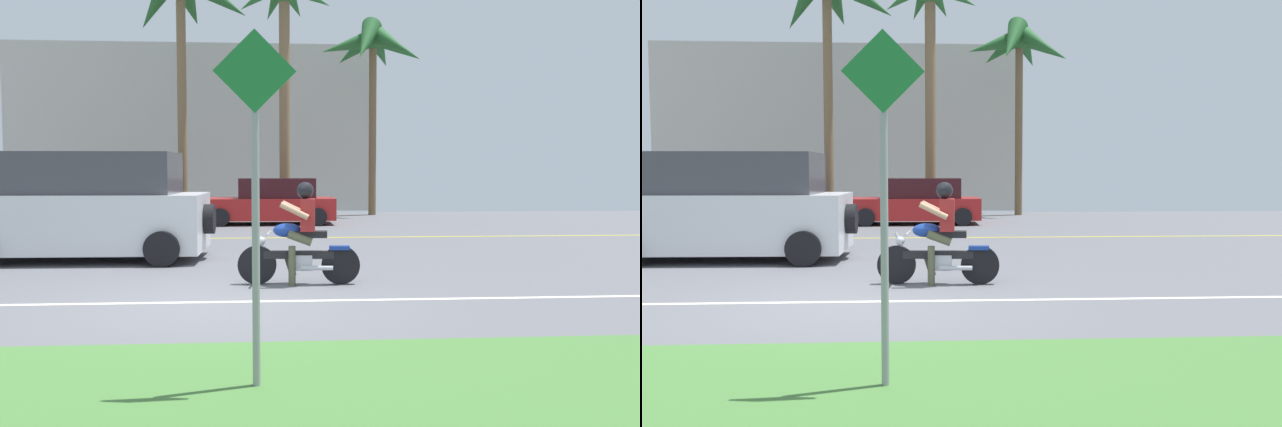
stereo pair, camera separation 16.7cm
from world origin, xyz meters
TOP-DOWN VIEW (x-y plane):
  - ground at (0.00, 3.00)m, footprint 56.00×30.00m
  - grass_median at (0.00, -4.10)m, footprint 56.00×3.80m
  - lane_line_near at (0.00, 0.03)m, footprint 50.40×0.12m
  - lane_line_far at (0.00, 8.03)m, footprint 50.40×0.12m
  - motorcyclist at (1.13, 1.30)m, footprint 1.85×0.60m
  - suv_nearby at (-2.80, 4.28)m, footprint 4.70×2.29m
  - parked_car_1 at (-4.63, 13.56)m, footprint 3.66×2.06m
  - parked_car_2 at (0.67, 12.34)m, footprint 4.14×1.94m
  - palm_tree_0 at (-2.49, 15.30)m, footprint 4.75×5.10m
  - palm_tree_1 at (4.52, 16.36)m, footprint 4.23×4.03m
  - palm_tree_2 at (1.13, 14.56)m, footprint 3.49×3.44m
  - motorcyclist_distant at (-4.67, 7.77)m, footprint 1.53×0.72m
  - street_sign at (0.60, -3.48)m, footprint 0.62×0.06m
  - building_far at (-2.69, 21.00)m, footprint 15.16×4.00m

SIDE VIEW (x-z plane):
  - ground at x=0.00m, z-range -0.04..0.00m
  - lane_line_near at x=0.00m, z-range 0.00..0.01m
  - lane_line_far at x=0.00m, z-range 0.00..0.01m
  - grass_median at x=0.00m, z-range 0.00..0.06m
  - motorcyclist_distant at x=-4.67m, z-range -0.10..1.25m
  - motorcyclist at x=1.13m, z-range -0.12..1.42m
  - parked_car_2 at x=0.67m, z-range -0.04..1.42m
  - parked_car_1 at x=-4.63m, z-range -0.05..1.52m
  - suv_nearby at x=-2.80m, z-range -0.03..2.02m
  - street_sign at x=0.60m, z-range 0.29..3.06m
  - building_far at x=-2.69m, z-range 0.00..6.97m
  - palm_tree_1 at x=4.52m, z-range 2.52..9.94m
  - palm_tree_2 at x=1.13m, z-range 2.85..11.42m
  - palm_tree_0 at x=-2.49m, z-range 3.09..12.29m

